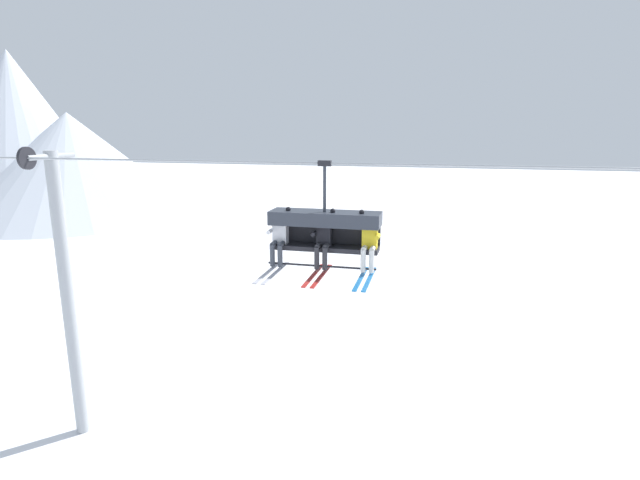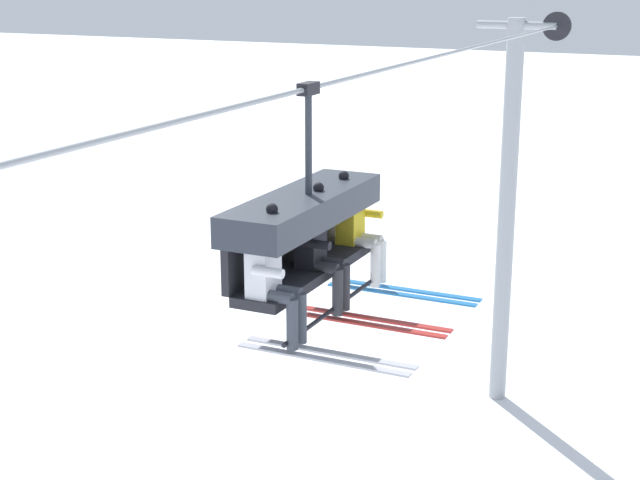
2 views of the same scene
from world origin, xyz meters
TOP-DOWN VIEW (x-y plane):
  - ground_plane at (0.00, 0.00)m, footprint 200.00×200.00m
  - mountain_peak_west at (-40.24, 32.42)m, footprint 19.95×19.95m
  - mountain_peak_central at (-33.82, 32.06)m, footprint 23.67×23.67m
  - lift_tower_near at (-7.92, -0.02)m, footprint 0.36×1.88m
  - lift_cable at (1.41, -0.80)m, footprint 20.67×0.05m
  - chairlift_chair at (-0.41, -0.73)m, footprint 2.43×0.74m
  - skier_white at (-1.41, -0.94)m, footprint 0.48×1.70m
  - skier_black at (-0.40, -0.94)m, footprint 0.48×1.70m
  - skier_yellow at (0.59, -0.94)m, footprint 0.48×1.70m

SIDE VIEW (x-z plane):
  - ground_plane at x=0.00m, z-range 0.00..0.00m
  - lift_tower_near at x=-7.92m, z-range 0.17..8.50m
  - mountain_peak_central at x=-33.82m, z-range 0.00..10.17m
  - skier_white at x=-1.41m, z-range 5.77..7.11m
  - skier_black at x=-0.40m, z-range 5.77..7.11m
  - skier_yellow at x=0.59m, z-range 5.77..7.11m
  - chairlift_chair at x=-0.41m, z-range 5.58..7.84m
  - lift_cable at x=1.41m, z-range 8.03..8.08m
  - mountain_peak_west at x=-40.24m, z-range 0.00..16.27m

